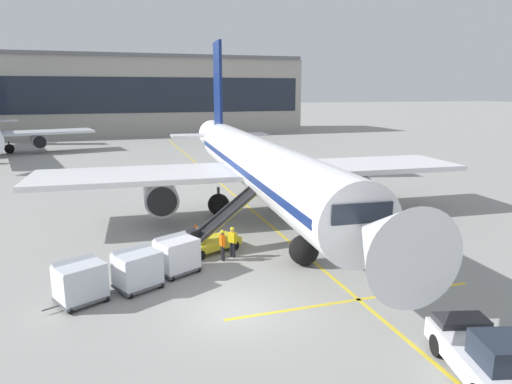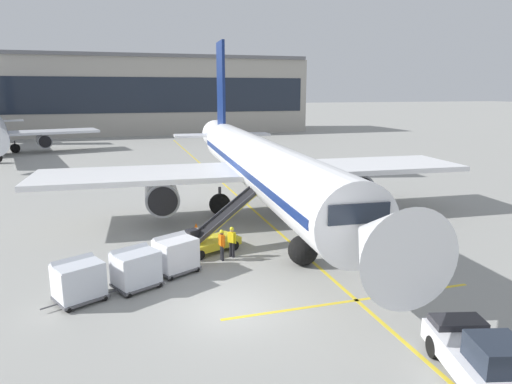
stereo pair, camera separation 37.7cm
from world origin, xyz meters
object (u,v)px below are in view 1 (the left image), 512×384
at_px(ground_crew_by_loader, 232,240).
at_px(parked_airplane, 257,165).
at_px(baggage_cart_lead, 176,254).
at_px(ground_crew_by_carts, 165,256).
at_px(ground_crew_marshaller, 223,243).
at_px(baggage_cart_third, 80,281).
at_px(pushback_tug, 487,357).
at_px(safety_cone_engine_keepout, 196,229).
at_px(belt_loader, 213,236).
at_px(baggage_cart_second, 137,268).

bearing_deg(ground_crew_by_loader, parked_airplane, 63.46).
xyz_separation_m(baggage_cart_lead, ground_crew_by_carts, (-0.55, -0.05, -0.00)).
bearing_deg(ground_crew_marshaller, baggage_cart_third, -156.96).
distance_m(pushback_tug, safety_cone_engine_keepout, 18.68).
relative_size(belt_loader, baggage_cart_second, 1.87).
relative_size(pushback_tug, ground_crew_marshaller, 2.74).
relative_size(pushback_tug, safety_cone_engine_keepout, 6.05).
relative_size(baggage_cart_third, ground_crew_by_loader, 1.60).
height_order(belt_loader, pushback_tug, belt_loader).
relative_size(parked_airplane, ground_crew_by_carts, 23.18).
xyz_separation_m(parked_airplane, baggage_cart_second, (-9.17, -10.42, -2.82)).
distance_m(baggage_cart_third, ground_crew_by_loader, 8.41).
height_order(baggage_cart_lead, ground_crew_by_loader, baggage_cart_lead).
xyz_separation_m(baggage_cart_lead, ground_crew_by_loader, (3.26, 1.28, -0.00)).
height_order(pushback_tug, ground_crew_by_carts, pushback_tug).
distance_m(ground_crew_marshaller, safety_cone_engine_keepout, 4.95).
height_order(baggage_cart_lead, pushback_tug, baggage_cart_lead).
height_order(belt_loader, baggage_cart_second, belt_loader).
xyz_separation_m(baggage_cart_third, ground_crew_by_loader, (7.72, 3.34, -0.00)).
bearing_deg(baggage_cart_lead, ground_crew_by_loader, 21.43).
xyz_separation_m(baggage_cart_lead, ground_crew_marshaller, (2.62, 0.95, -0.00)).
height_order(pushback_tug, safety_cone_engine_keepout, pushback_tug).
height_order(baggage_cart_third, ground_crew_by_loader, baggage_cart_third).
relative_size(ground_crew_by_loader, safety_cone_engine_keepout, 2.21).
bearing_deg(belt_loader, ground_crew_by_loader, -59.27).
bearing_deg(baggage_cart_lead, ground_crew_by_carts, -174.80).
relative_size(belt_loader, ground_crew_by_carts, 2.99).
distance_m(parked_airplane, belt_loader, 8.49).
relative_size(baggage_cart_lead, ground_crew_by_carts, 1.60).
bearing_deg(baggage_cart_second, safety_cone_engine_keepout, 60.71).
bearing_deg(safety_cone_engine_keepout, baggage_cart_second, -119.29).
height_order(baggage_cart_lead, baggage_cart_third, same).
relative_size(parked_airplane, belt_loader, 7.75).
relative_size(baggage_cart_second, safety_cone_engine_keepout, 3.52).
xyz_separation_m(parked_airplane, safety_cone_engine_keepout, (-5.15, -3.26, -3.43)).
height_order(baggage_cart_second, ground_crew_marshaller, baggage_cart_second).
bearing_deg(baggage_cart_second, ground_crew_by_loader, 26.47).
bearing_deg(baggage_cart_third, ground_crew_by_carts, 27.28).
bearing_deg(baggage_cart_third, baggage_cart_lead, 24.85).
bearing_deg(belt_loader, safety_cone_engine_keepout, 98.25).
distance_m(parked_airplane, baggage_cart_third, 16.34).
height_order(parked_airplane, belt_loader, parked_airplane).
bearing_deg(ground_crew_by_loader, pushback_tug, -69.27).
relative_size(ground_crew_by_loader, ground_crew_marshaller, 1.00).
bearing_deg(baggage_cart_third, parked_airplane, 43.81).
distance_m(belt_loader, pushback_tug, 15.52).
xyz_separation_m(baggage_cart_lead, pushback_tug, (8.21, -11.80, -0.17)).
distance_m(belt_loader, safety_cone_engine_keepout, 3.28).
distance_m(parked_airplane, ground_crew_by_loader, 9.16).
xyz_separation_m(baggage_cart_lead, safety_cone_engine_keepout, (2.00, 5.82, -0.61)).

